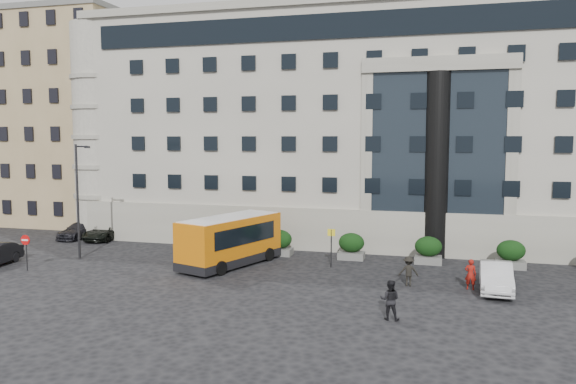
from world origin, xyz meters
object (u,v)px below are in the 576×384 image
parked_car_c (80,230)px  pedestrian_b (390,300)px  minibus (230,239)px  hedge_d (428,250)px  bus_stop_sign (331,241)px  no_entry_sign (26,245)px  white_taxi (496,277)px  hedge_e (511,254)px  parked_car_d (106,232)px  hedge_a (213,239)px  hedge_b (280,242)px  hedge_c (351,246)px  red_truck (112,215)px  street_lamp (78,197)px  pedestrian_a (471,274)px  pedestrian_c (409,271)px

parked_car_c → pedestrian_b: 30.89m
minibus → hedge_d: bearing=36.8°
bus_stop_sign → no_entry_sign: bus_stop_sign is taller
white_taxi → pedestrian_b: size_ratio=2.55×
hedge_e → bus_stop_sign: (-11.30, -2.80, 0.80)m
bus_stop_sign → parked_car_d: bearing=165.9°
hedge_a → hedge_b: size_ratio=1.00×
hedge_a → hedge_e: size_ratio=1.00×
bus_stop_sign → parked_car_d: (-19.99, 5.04, -1.09)m
hedge_c → hedge_d: same height
minibus → white_taxi: bearing=12.2°
hedge_c → red_truck: red_truck is taller
red_truck → bus_stop_sign: bearing=-14.0°
hedge_b → pedestrian_b: bearing=-54.6°
parked_car_d → pedestrian_b: pedestrian_b is taller
hedge_b → parked_car_c: size_ratio=0.41×
red_truck → white_taxi: (31.66, -12.10, -0.70)m
street_lamp → parked_car_d: size_ratio=1.73×
bus_stop_sign → minibus: (-6.57, -1.13, 0.06)m
hedge_d → parked_car_d: size_ratio=0.40×
hedge_e → no_entry_sign: bearing=-163.5°
red_truck → white_taxi: 33.90m
street_lamp → parked_car_d: street_lamp is taller
hedge_c → bus_stop_sign: bearing=-107.8°
minibus → white_taxi: minibus is taller
hedge_e → pedestrian_a: size_ratio=1.06×
no_entry_sign → red_truck: size_ratio=0.41×
hedge_e → parked_car_d: (-31.29, 2.24, -0.29)m
hedge_a → no_entry_sign: 12.64m
hedge_a → white_taxi: size_ratio=0.38×
street_lamp → pedestrian_c: 22.88m
hedge_e → hedge_c: bearing=180.0°
street_lamp → pedestrian_a: street_lamp is taller
parked_car_c → pedestrian_c: 28.90m
street_lamp → pedestrian_b: (22.04, -7.73, -3.43)m
red_truck → parked_car_d: size_ratio=1.23×
hedge_b → hedge_d: bearing=0.0°
hedge_e → parked_car_d: 31.37m
hedge_b → pedestrian_c: hedge_b is taller
parked_car_d → pedestrian_c: pedestrian_c is taller
hedge_b → hedge_e: same height
parked_car_c → white_taxi: white_taxi is taller
hedge_d → pedestrian_c: bearing=-98.9°
red_truck → pedestrian_c: 29.60m
minibus → parked_car_d: bearing=174.9°
bus_stop_sign → street_lamp: bearing=-173.5°
no_entry_sign → hedge_e: bearing=16.5°
hedge_e → pedestrian_a: bearing=-114.7°
hedge_e → red_truck: size_ratio=0.32×
no_entry_sign → parked_car_d: (-1.49, 11.08, -1.01)m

